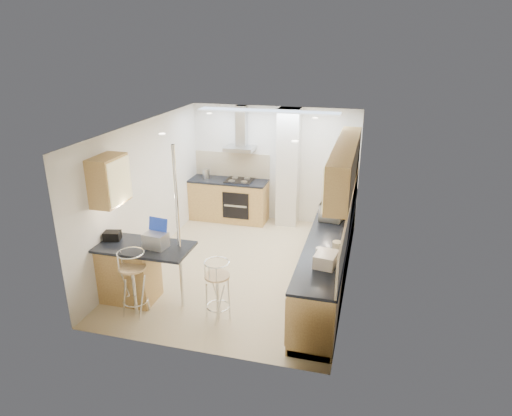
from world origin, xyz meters
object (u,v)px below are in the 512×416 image
(bread_bin, at_px, (326,259))
(bar_stool_near, at_px, (134,283))
(laptop, at_px, (156,240))
(bar_stool_end, at_px, (218,291))
(microwave, at_px, (333,210))

(bread_bin, bearing_deg, bar_stool_near, -161.32)
(laptop, xyz_separation_m, bread_bin, (2.47, 0.11, -0.04))
(bar_stool_end, bearing_deg, microwave, -16.77)
(microwave, relative_size, bar_stool_end, 0.60)
(microwave, xyz_separation_m, bar_stool_near, (-2.59, -2.24, -0.57))
(bar_stool_near, bearing_deg, microwave, 20.75)
(bar_stool_end, bearing_deg, bread_bin, -61.90)
(bar_stool_near, xyz_separation_m, bar_stool_end, (1.21, 0.19, -0.04))
(microwave, xyz_separation_m, bread_bin, (0.09, -1.77, -0.06))
(microwave, xyz_separation_m, laptop, (-2.38, -1.88, -0.02))
(bar_stool_near, bearing_deg, laptop, 39.62)
(microwave, bearing_deg, bread_bin, -169.77)
(bar_stool_end, distance_m, bread_bin, 1.60)
(bread_bin, bearing_deg, microwave, 101.50)
(microwave, distance_m, laptop, 3.03)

